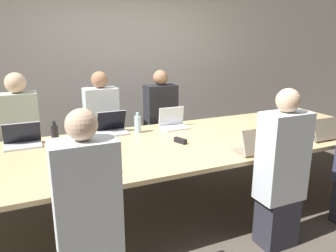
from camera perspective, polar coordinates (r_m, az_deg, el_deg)
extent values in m
plane|color=brown|center=(3.70, 2.13, -14.04)|extent=(24.00, 24.00, 0.00)
cube|color=beige|center=(5.15, -7.99, 10.53)|extent=(12.00, 0.06, 2.80)
cube|color=#D6B77F|center=(3.39, 2.25, -2.99)|extent=(4.75, 1.49, 0.04)
cylinder|color=#4C4C51|center=(5.22, 21.40, -1.93)|extent=(0.08, 0.08, 0.73)
cube|color=gray|center=(3.17, 14.29, -4.25)|extent=(0.31, 0.23, 0.02)
cube|color=gray|center=(3.07, 15.43, -2.61)|extent=(0.32, 0.09, 0.22)
cube|color=silver|center=(3.07, 15.30, -2.62)|extent=(0.31, 0.08, 0.22)
cube|color=#2D2D38|center=(3.18, 18.36, -15.43)|extent=(0.32, 0.24, 0.45)
cube|color=silver|center=(2.93, 19.34, -5.08)|extent=(0.40, 0.24, 0.77)
sphere|color=beige|center=(2.80, 20.20, 4.20)|extent=(0.20, 0.20, 0.20)
cube|color=#B7B7BC|center=(3.69, -9.46, -1.21)|extent=(0.32, 0.25, 0.02)
cube|color=#B7B7BC|center=(3.73, -9.87, 0.97)|extent=(0.32, 0.11, 0.23)
cube|color=black|center=(3.72, -9.83, 0.87)|extent=(0.32, 0.11, 0.23)
cube|color=#2D2D38|center=(4.30, -11.06, -6.67)|extent=(0.32, 0.24, 0.45)
cube|color=silver|center=(4.11, -11.48, 1.22)|extent=(0.40, 0.24, 0.77)
sphere|color=#9E7051|center=(4.03, -11.84, 7.90)|extent=(0.20, 0.20, 0.20)
cylinder|color=#ADD1E0|center=(3.68, -5.29, 0.28)|extent=(0.07, 0.07, 0.19)
cylinder|color=#ADD1E0|center=(3.65, -5.34, 2.05)|extent=(0.03, 0.03, 0.04)
cube|color=#B7B7BC|center=(2.61, -15.82, -8.59)|extent=(0.33, 0.25, 0.02)
cube|color=#B7B7BC|center=(2.48, -15.72, -6.59)|extent=(0.34, 0.11, 0.24)
cube|color=#0F1933|center=(2.49, -15.75, -6.60)|extent=(0.33, 0.11, 0.24)
cube|color=silver|center=(2.14, -13.96, -12.23)|extent=(0.40, 0.24, 0.77)
sphere|color=beige|center=(1.97, -14.84, 0.24)|extent=(0.19, 0.19, 0.19)
cube|color=silver|center=(3.51, -23.89, -3.20)|extent=(0.34, 0.22, 0.02)
cube|color=silver|center=(3.55, -24.11, -1.03)|extent=(0.35, 0.10, 0.21)
cube|color=black|center=(3.54, -24.10, -1.14)|extent=(0.34, 0.09, 0.21)
cube|color=#2D2D38|center=(4.21, -23.36, -8.15)|extent=(0.32, 0.24, 0.45)
cube|color=beige|center=(4.02, -24.25, -0.15)|extent=(0.40, 0.24, 0.77)
sphere|color=beige|center=(3.93, -25.03, 6.83)|extent=(0.23, 0.23, 0.23)
cylinder|color=black|center=(3.42, -19.06, -1.55)|extent=(0.07, 0.07, 0.20)
cylinder|color=black|center=(3.39, -19.24, 0.44)|extent=(0.03, 0.03, 0.04)
cube|color=silver|center=(3.85, 1.22, -0.32)|extent=(0.31, 0.22, 0.02)
cube|color=silver|center=(3.91, 0.56, 1.75)|extent=(0.32, 0.04, 0.22)
cube|color=silver|center=(3.90, 0.63, 1.69)|extent=(0.31, 0.04, 0.22)
cube|color=#2D2D38|center=(4.46, -1.24, -5.54)|extent=(0.32, 0.24, 0.45)
cube|color=#232328|center=(4.29, -1.29, 2.08)|extent=(0.40, 0.24, 0.77)
sphere|color=#9E7051|center=(4.20, -1.33, 8.44)|extent=(0.19, 0.19, 0.19)
cube|color=gray|center=(3.83, 24.79, -1.83)|extent=(0.34, 0.22, 0.02)
cube|color=gray|center=(3.75, 25.94, -0.45)|extent=(0.35, 0.08, 0.21)
cube|color=#0F1933|center=(3.76, 25.81, -0.47)|extent=(0.34, 0.08, 0.21)
cylinder|color=white|center=(3.64, 22.15, -1.92)|extent=(0.08, 0.08, 0.08)
cube|color=black|center=(3.33, 2.16, -2.56)|extent=(0.09, 0.16, 0.05)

